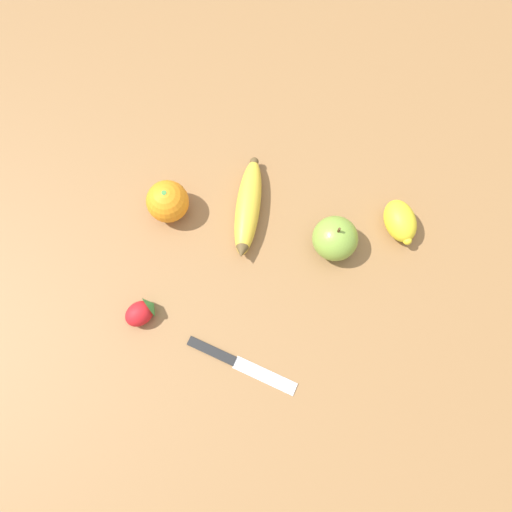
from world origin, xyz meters
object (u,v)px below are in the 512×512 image
at_px(orange, 168,201).
at_px(paring_knife, 237,363).
at_px(apple, 335,238).
at_px(strawberry, 141,312).
at_px(lemon, 400,221).
at_px(banana, 248,207).

xyz_separation_m(orange, paring_knife, (-0.13, 0.28, -0.04)).
xyz_separation_m(orange, apple, (-0.30, 0.06, -0.00)).
height_order(strawberry, lemon, lemon).
height_order(strawberry, paring_knife, strawberry).
bearing_deg(lemon, paring_knife, 41.57).
relative_size(banana, lemon, 2.21).
relative_size(strawberry, lemon, 0.74).
xyz_separation_m(orange, strawberry, (0.03, 0.20, -0.02)).
height_order(lemon, paring_knife, lemon).
bearing_deg(lemon, banana, -4.94).
bearing_deg(orange, strawberry, 80.35).
distance_m(strawberry, apple, 0.36).
xyz_separation_m(apple, paring_knife, (0.17, 0.21, -0.03)).
bearing_deg(strawberry, apple, -15.94).
distance_m(apple, paring_knife, 0.27).
relative_size(apple, lemon, 0.93).
relative_size(apple, paring_knife, 0.45).
distance_m(banana, lemon, 0.28).
height_order(orange, paring_knife, orange).
xyz_separation_m(banana, strawberry, (0.18, 0.20, -0.00)).
relative_size(banana, paring_knife, 1.07).
bearing_deg(apple, orange, -11.98).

